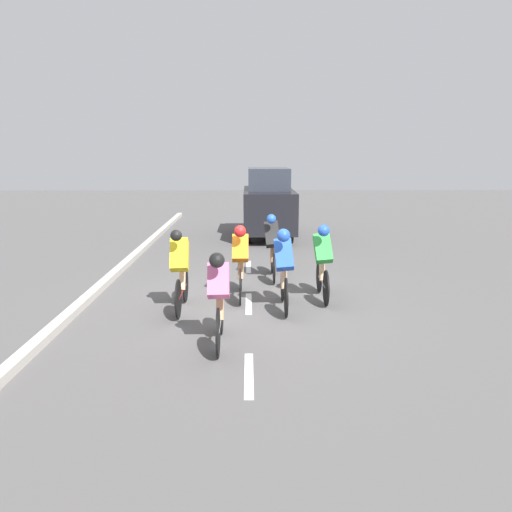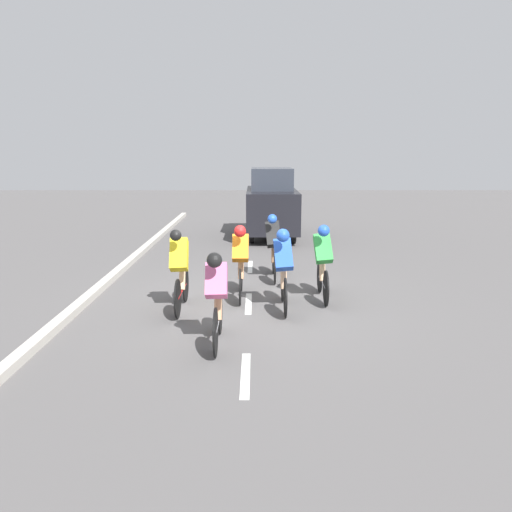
{
  "view_description": "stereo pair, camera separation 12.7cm",
  "coord_description": "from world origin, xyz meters",
  "px_view_note": "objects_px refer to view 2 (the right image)",
  "views": [
    {
      "loc": [
        -0.0,
        9.44,
        2.9
      ],
      "look_at": [
        -0.15,
        0.06,
        0.95
      ],
      "focal_mm": 35.0,
      "sensor_mm": 36.0,
      "label": 1
    },
    {
      "loc": [
        -0.13,
        9.44,
        2.9
      ],
      "look_at": [
        -0.15,
        0.06,
        0.95
      ],
      "focal_mm": 35.0,
      "sensor_mm": 36.0,
      "label": 2
    }
  ],
  "objects_px": {
    "cyclist_green": "(323,260)",
    "cyclist_blue": "(283,267)",
    "cyclist_yellow": "(180,268)",
    "cyclist_orange": "(241,259)",
    "cyclist_pink": "(217,296)",
    "support_car": "(272,203)",
    "cyclist_black": "(273,245)"
  },
  "relations": [
    {
      "from": "cyclist_pink",
      "to": "support_car",
      "type": "xyz_separation_m",
      "value": [
        -1.15,
        -10.12,
        0.39
      ]
    },
    {
      "from": "cyclist_orange",
      "to": "cyclist_pink",
      "type": "bearing_deg",
      "value": 83.61
    },
    {
      "from": "cyclist_black",
      "to": "cyclist_pink",
      "type": "bearing_deg",
      "value": 76.33
    },
    {
      "from": "cyclist_pink",
      "to": "support_car",
      "type": "bearing_deg",
      "value": -96.46
    },
    {
      "from": "cyclist_pink",
      "to": "cyclist_black",
      "type": "xyz_separation_m",
      "value": [
        -1.0,
        -4.1,
        0.02
      ]
    },
    {
      "from": "cyclist_yellow",
      "to": "cyclist_blue",
      "type": "xyz_separation_m",
      "value": [
        -1.91,
        -0.01,
        0.03
      ]
    },
    {
      "from": "cyclist_pink",
      "to": "cyclist_blue",
      "type": "relative_size",
      "value": 0.99
    },
    {
      "from": "cyclist_orange",
      "to": "cyclist_blue",
      "type": "bearing_deg",
      "value": 136.25
    },
    {
      "from": "cyclist_green",
      "to": "cyclist_black",
      "type": "distance_m",
      "value": 1.92
    },
    {
      "from": "cyclist_yellow",
      "to": "cyclist_orange",
      "type": "bearing_deg",
      "value": -144.22
    },
    {
      "from": "cyclist_green",
      "to": "cyclist_orange",
      "type": "relative_size",
      "value": 0.96
    },
    {
      "from": "cyclist_black",
      "to": "cyclist_green",
      "type": "bearing_deg",
      "value": 118.5
    },
    {
      "from": "cyclist_pink",
      "to": "cyclist_black",
      "type": "height_order",
      "value": "cyclist_black"
    },
    {
      "from": "cyclist_blue",
      "to": "support_car",
      "type": "relative_size",
      "value": 0.41
    },
    {
      "from": "cyclist_yellow",
      "to": "cyclist_pink",
      "type": "distance_m",
      "value": 1.93
    },
    {
      "from": "cyclist_yellow",
      "to": "cyclist_pink",
      "type": "height_order",
      "value": "cyclist_yellow"
    },
    {
      "from": "cyclist_blue",
      "to": "cyclist_orange",
      "type": "bearing_deg",
      "value": -43.75
    },
    {
      "from": "cyclist_orange",
      "to": "cyclist_pink",
      "type": "xyz_separation_m",
      "value": [
        0.28,
        2.54,
        -0.02
      ]
    },
    {
      "from": "cyclist_yellow",
      "to": "cyclist_green",
      "type": "xyz_separation_m",
      "value": [
        -2.73,
        -0.66,
        0.01
      ]
    },
    {
      "from": "cyclist_green",
      "to": "cyclist_blue",
      "type": "bearing_deg",
      "value": 38.67
    },
    {
      "from": "cyclist_green",
      "to": "cyclist_blue",
      "type": "height_order",
      "value": "cyclist_blue"
    },
    {
      "from": "cyclist_pink",
      "to": "cyclist_black",
      "type": "bearing_deg",
      "value": -103.67
    },
    {
      "from": "cyclist_yellow",
      "to": "cyclist_pink",
      "type": "relative_size",
      "value": 1.03
    },
    {
      "from": "cyclist_yellow",
      "to": "cyclist_blue",
      "type": "bearing_deg",
      "value": -179.69
    },
    {
      "from": "support_car",
      "to": "cyclist_black",
      "type": "bearing_deg",
      "value": 88.59
    },
    {
      "from": "cyclist_orange",
      "to": "cyclist_pink",
      "type": "height_order",
      "value": "cyclist_orange"
    },
    {
      "from": "cyclist_yellow",
      "to": "cyclist_green",
      "type": "distance_m",
      "value": 2.81
    },
    {
      "from": "support_car",
      "to": "cyclist_pink",
      "type": "bearing_deg",
      "value": 83.54
    },
    {
      "from": "cyclist_orange",
      "to": "cyclist_black",
      "type": "bearing_deg",
      "value": -114.52
    },
    {
      "from": "cyclist_black",
      "to": "cyclist_blue",
      "type": "bearing_deg",
      "value": 92.48
    },
    {
      "from": "cyclist_yellow",
      "to": "cyclist_blue",
      "type": "distance_m",
      "value": 1.91
    },
    {
      "from": "cyclist_yellow",
      "to": "cyclist_black",
      "type": "height_order",
      "value": "cyclist_yellow"
    }
  ]
}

